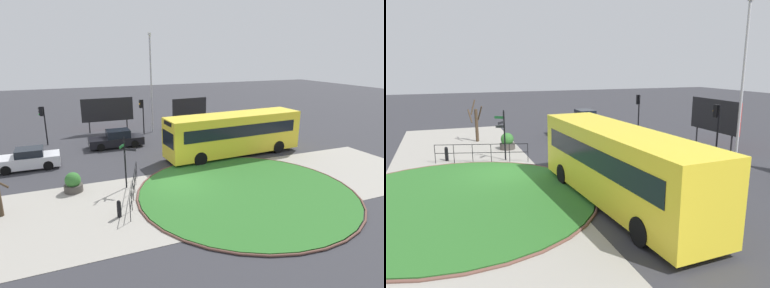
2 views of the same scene
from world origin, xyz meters
The scene contains 16 objects.
ground centered at (0.00, 0.00, 0.00)m, with size 120.00×120.00×0.00m, color #333338.
sidewalk_paving centered at (0.00, -1.97, 0.01)m, with size 32.00×8.05×0.02m, color #9E998E.
grass_island centered at (3.18, -2.58, 0.05)m, with size 12.14×12.14×0.10m, color #2D6B28.
grass_kerb_ring centered at (3.18, -2.58, 0.06)m, with size 12.45×12.45×0.11m, color brown.
signpost_directional centered at (-3.02, 0.51, 1.79)m, with size 0.94×0.56×3.11m.
bollard_foreground centered at (-4.06, -2.83, 0.46)m, with size 0.21×0.21×0.89m.
railing_grass_edge centered at (-2.89, -0.84, 0.73)m, with size 1.54×5.30×1.15m.
bus_yellow centered at (5.95, 3.84, 1.73)m, with size 10.97×3.10×3.22m.
car_near_lane centered at (-8.59, 6.43, 0.66)m, with size 4.15×1.82×1.43m.
car_far_lane centered at (-2.05, 9.52, 0.65)m, with size 4.48×1.81×1.44m.
traffic_light_near centered at (-7.65, 12.37, 2.45)m, with size 0.49×0.29×3.33m.
traffic_light_far centered at (1.02, 12.96, 2.49)m, with size 0.48×0.32×3.38m.
lamppost_tall centered at (2.21, 13.61, 5.03)m, with size 0.32×0.32×9.47m.
billboard_left centered at (-1.86, 15.30, 2.20)m, with size 5.02×0.19×3.39m.
billboard_right centered at (6.77, 15.03, 1.84)m, with size 4.05×0.47×2.97m.
planter_near_signpost centered at (-5.95, 1.19, 0.52)m, with size 1.05×1.05×1.16m.
Camera 1 is at (-6.18, -17.29, 7.74)m, focal length 30.34 mm.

